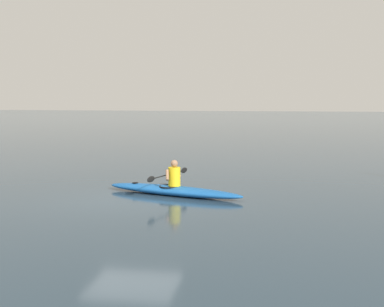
% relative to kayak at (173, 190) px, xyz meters
% --- Properties ---
extents(ground_plane, '(160.00, 160.00, 0.00)m').
position_rel_kayak_xyz_m(ground_plane, '(0.99, 0.85, -0.14)').
color(ground_plane, '#283D4C').
extents(kayak, '(4.41, 2.05, 0.28)m').
position_rel_kayak_xyz_m(kayak, '(0.00, 0.00, 0.00)').
color(kayak, '#1959A5').
rests_on(kayak, ground).
extents(kayaker, '(0.79, 2.25, 0.77)m').
position_rel_kayak_xyz_m(kayaker, '(-0.02, 0.01, 0.46)').
color(kayaker, yellow).
rests_on(kayaker, kayak).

